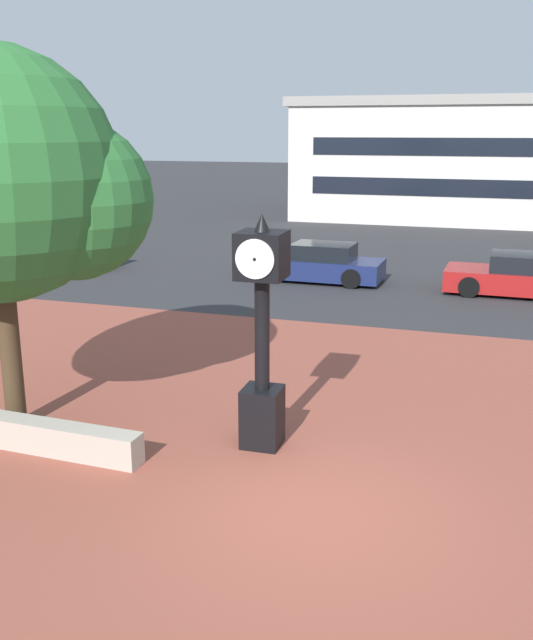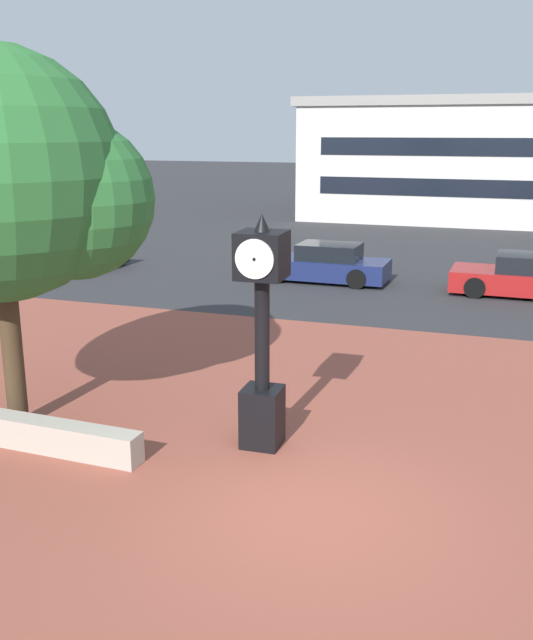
# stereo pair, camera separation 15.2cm
# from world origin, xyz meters

# --- Properties ---
(ground_plane) EXTENTS (200.00, 200.00, 0.00)m
(ground_plane) POSITION_xyz_m (0.00, 0.00, 0.00)
(ground_plane) COLOR #2D2D30
(plaza_brick_paving) EXTENTS (44.00, 13.42, 0.01)m
(plaza_brick_paving) POSITION_xyz_m (0.00, 2.71, 0.00)
(plaza_brick_paving) COLOR brown
(plaza_brick_paving) RESTS_ON ground
(planter_wall) EXTENTS (3.21, 0.50, 0.50)m
(planter_wall) POSITION_xyz_m (-4.38, 0.46, 0.25)
(planter_wall) COLOR #ADA393
(planter_wall) RESTS_ON ground
(street_clock) EXTENTS (0.74, 0.84, 3.74)m
(street_clock) POSITION_xyz_m (-1.26, 1.76, 1.89)
(street_clock) COLOR black
(street_clock) RESTS_ON ground
(plaza_tree) EXTENTS (4.35, 4.05, 6.28)m
(plaza_tree) POSITION_xyz_m (-5.31, 1.31, 4.16)
(plaza_tree) COLOR #42301E
(plaza_tree) RESTS_ON ground
(car_street_mid) EXTENTS (4.40, 1.90, 1.28)m
(car_street_mid) POSITION_xyz_m (-3.56, 14.72, 0.57)
(car_street_mid) COLOR navy
(car_street_mid) RESTS_ON ground
(car_street_far) EXTENTS (4.44, 2.02, 1.28)m
(car_street_far) POSITION_xyz_m (-13.44, 14.47, 0.57)
(car_street_far) COLOR black
(car_street_far) RESTS_ON ground
(car_street_distant) EXTENTS (4.20, 2.05, 1.28)m
(car_street_distant) POSITION_xyz_m (2.75, 14.58, 0.57)
(car_street_distant) COLOR maroon
(car_street_distant) RESTS_ON ground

